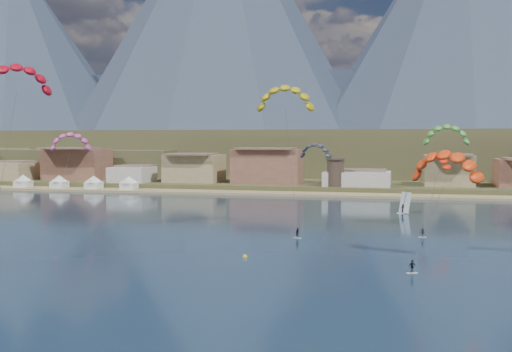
# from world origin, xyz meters

# --- Properties ---
(ground) EXTENTS (2400.00, 2400.00, 0.00)m
(ground) POSITION_xyz_m (0.00, 0.00, 0.00)
(ground) COLOR #0D202F
(ground) RESTS_ON ground
(beach) EXTENTS (2200.00, 12.00, 0.90)m
(beach) POSITION_xyz_m (0.00, 106.00, 0.25)
(beach) COLOR tan
(beach) RESTS_ON ground
(land) EXTENTS (2200.00, 900.00, 4.00)m
(land) POSITION_xyz_m (0.00, 560.00, 0.00)
(land) COLOR #4E492A
(land) RESTS_ON ground
(foothills) EXTENTS (940.00, 210.00, 18.00)m
(foothills) POSITION_xyz_m (22.39, 232.47, 9.08)
(foothills) COLOR brown
(foothills) RESTS_ON ground
(mountain_ridge) EXTENTS (2060.00, 480.00, 400.00)m
(mountain_ridge) POSITION_xyz_m (-14.60, 823.65, 150.31)
(mountain_ridge) COLOR #2E394D
(mountain_ridge) RESTS_ON ground
(town) EXTENTS (400.00, 24.00, 12.00)m
(town) POSITION_xyz_m (-40.00, 122.00, 8.00)
(town) COLOR beige
(town) RESTS_ON ground
(watchtower) EXTENTS (5.82, 5.82, 8.60)m
(watchtower) POSITION_xyz_m (5.00, 114.00, 6.37)
(watchtower) COLOR #47382D
(watchtower) RESTS_ON ground
(beach_tents) EXTENTS (43.40, 6.40, 5.00)m
(beach_tents) POSITION_xyz_m (-76.25, 106.00, 3.71)
(beach_tents) COLOR white
(beach_tents) RESTS_ON ground
(kitesurfer_red) EXTENTS (12.95, 20.06, 31.73)m
(kitesurfer_red) POSITION_xyz_m (-41.22, 24.50, 27.58)
(kitesurfer_red) COLOR silver
(kitesurfer_red) RESTS_ON ground
(kitesurfer_yellow) EXTENTS (10.96, 12.12, 27.16)m
(kitesurfer_yellow) POSITION_xyz_m (4.01, 38.01, 24.30)
(kitesurfer_yellow) COLOR silver
(kitesurfer_yellow) RESTS_ON ground
(kitesurfer_orange) EXTENTS (10.90, 14.76, 17.59)m
(kitesurfer_orange) POSITION_xyz_m (30.40, 15.78, 13.41)
(kitesurfer_orange) COLOR silver
(kitesurfer_orange) RESTS_ON ground
(kitesurfer_green) EXTENTS (8.92, 10.42, 20.18)m
(kitesurfer_green) POSITION_xyz_m (32.04, 42.72, 17.55)
(kitesurfer_green) COLOR silver
(kitesurfer_green) RESTS_ON ground
(distant_kite_pink) EXTENTS (10.99, 7.78, 19.67)m
(distant_kite_pink) POSITION_xyz_m (-54.44, 65.41, 16.42)
(distant_kite_pink) COLOR #262626
(distant_kite_pink) RESTS_ON ground
(distant_kite_dark) EXTENTS (8.56, 6.61, 17.12)m
(distant_kite_dark) POSITION_xyz_m (5.04, 70.45, 14.28)
(distant_kite_dark) COLOR #262626
(distant_kite_dark) RESTS_ON ground
(distant_kite_orange) EXTENTS (7.84, 7.87, 15.07)m
(distant_kite_orange) POSITION_xyz_m (31.43, 67.78, 12.01)
(distant_kite_orange) COLOR #262626
(distant_kite_orange) RESTS_ON ground
(windsurfer) EXTENTS (2.71, 2.97, 4.67)m
(windsurfer) POSITION_xyz_m (24.96, 67.72, 1.48)
(windsurfer) COLOR silver
(windsurfer) RESTS_ON ground
(buoy) EXTENTS (0.67, 0.67, 0.67)m
(buoy) POSITION_xyz_m (3.57, 10.38, 0.12)
(buoy) COLOR gold
(buoy) RESTS_ON ground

